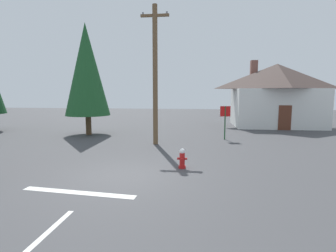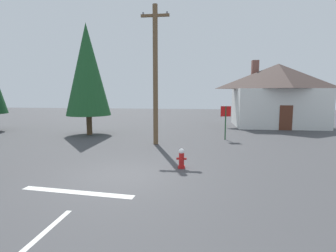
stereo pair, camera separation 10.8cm
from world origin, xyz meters
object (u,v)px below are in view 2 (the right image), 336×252
fire_hydrant (181,159)px  house (277,94)px  utility_pole (155,73)px  pine_tree_tall_left (87,70)px  stop_sign_far (226,116)px

fire_hydrant → house: 16.54m
utility_pole → pine_tree_tall_left: bearing=151.3°
utility_pole → stop_sign_far: bearing=26.0°
fire_hydrant → pine_tree_tall_left: size_ratio=0.10×
utility_pole → house: bearing=46.1°
utility_pole → stop_sign_far: 5.31m
house → stop_sign_far: bearing=-124.0°
stop_sign_far → pine_tree_tall_left: size_ratio=0.28×
utility_pole → stop_sign_far: size_ratio=3.63×
fire_hydrant → stop_sign_far: (2.31, 6.85, 1.14)m
utility_pole → pine_tree_tall_left: 6.12m
utility_pole → stop_sign_far: utility_pole is taller
fire_hydrant → pine_tree_tall_left: bearing=133.0°
fire_hydrant → house: bearing=62.7°
fire_hydrant → utility_pole: 6.35m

